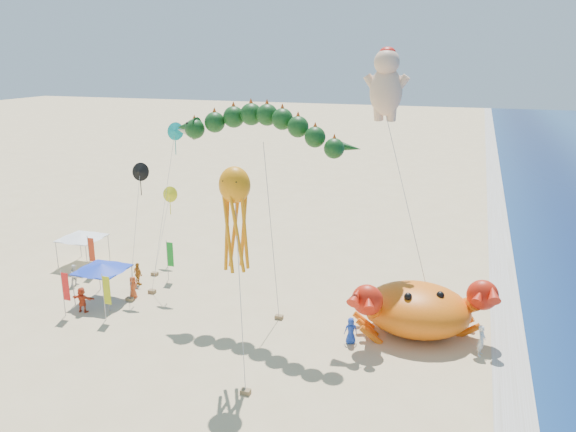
# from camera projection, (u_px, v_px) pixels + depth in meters

# --- Properties ---
(ground) EXTENTS (320.00, 320.00, 0.00)m
(ground) POSITION_uv_depth(u_px,v_px,m) (308.00, 325.00, 35.57)
(ground) COLOR #D1B784
(ground) RESTS_ON ground
(foam_strip) EXTENTS (320.00, 320.00, 0.00)m
(foam_strip) POSITION_uv_depth(u_px,v_px,m) (510.00, 356.00, 31.91)
(foam_strip) COLOR silver
(foam_strip) RESTS_ON ground
(crab_inflatable) EXTENTS (8.76, 7.52, 3.84)m
(crab_inflatable) POSITION_uv_depth(u_px,v_px,m) (417.00, 308.00, 34.12)
(crab_inflatable) COLOR orange
(crab_inflatable) RESTS_ON ground
(dragon_kite) EXTENTS (11.96, 3.01, 13.19)m
(dragon_kite) POSITION_uv_depth(u_px,v_px,m) (260.00, 133.00, 34.57)
(dragon_kite) COLOR #0F3812
(dragon_kite) RESTS_ON ground
(cherub_kite) EXTENTS (5.62, 4.43, 17.02)m
(cherub_kite) POSITION_uv_depth(u_px,v_px,m) (386.00, 83.00, 36.77)
(cherub_kite) COLOR #F1BB93
(cherub_kite) RESTS_ON ground
(octopus_kite) EXTENTS (2.44, 3.34, 11.17)m
(octopus_kite) POSITION_uv_depth(u_px,v_px,m) (235.00, 212.00, 28.57)
(octopus_kite) COLOR orange
(octopus_kite) RESTS_ON ground
(canopy_blue) EXTENTS (3.35, 3.35, 2.71)m
(canopy_blue) POSITION_uv_depth(u_px,v_px,m) (102.00, 267.00, 38.65)
(canopy_blue) COLOR gray
(canopy_blue) RESTS_ON ground
(canopy_white) EXTENTS (3.40, 3.40, 2.71)m
(canopy_white) POSITION_uv_depth(u_px,v_px,m) (82.00, 236.00, 45.30)
(canopy_white) COLOR gray
(canopy_white) RESTS_ON ground
(feather_flags) EXTENTS (6.81, 7.56, 3.20)m
(feather_flags) POSITION_uv_depth(u_px,v_px,m) (110.00, 270.00, 39.28)
(feather_flags) COLOR gray
(feather_flags) RESTS_ON ground
(beachgoers) EXTENTS (29.31, 5.86, 1.84)m
(beachgoers) POSITION_uv_depth(u_px,v_px,m) (168.00, 297.00, 37.70)
(beachgoers) COLOR silver
(beachgoers) RESTS_ON ground
(small_kites) EXTENTS (4.10, 9.20, 11.90)m
(small_kites) POSITION_uv_depth(u_px,v_px,m) (161.00, 179.00, 41.58)
(small_kites) COLOR black
(small_kites) RESTS_ON ground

